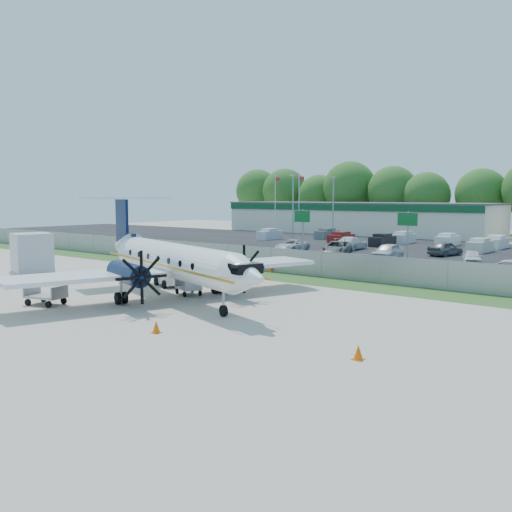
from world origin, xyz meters
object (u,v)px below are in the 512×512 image
Objects in this scene: baggage_cart_far at (46,296)px; service_container at (32,255)px; baggage_cart_near at (188,287)px; aircraft at (172,260)px; pushback_tug at (171,277)px.

baggage_cart_far is 14.32m from service_container.
service_container is at bearing -175.54° from baggage_cart_near.
service_container is (-16.68, -1.30, 1.08)m from baggage_cart_near.
aircraft reaches higher than service_container.
baggage_cart_far is at bearing -26.41° from service_container.
service_container reaches higher than baggage_cart_near.
pushback_tug is 3.80m from baggage_cart_near.
aircraft is at bearing 55.10° from baggage_cart_far.
service_container is at bearing 153.59° from baggage_cart_far.
baggage_cart_far is (-0.47, -9.30, -0.09)m from pushback_tug.
baggage_cart_far is at bearing -124.90° from aircraft.
aircraft is at bearing -79.35° from baggage_cart_near.
aircraft is at bearing -1.12° from service_container.
aircraft is 7.57m from baggage_cart_far.
baggage_cart_near is at bearing 4.46° from service_container.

